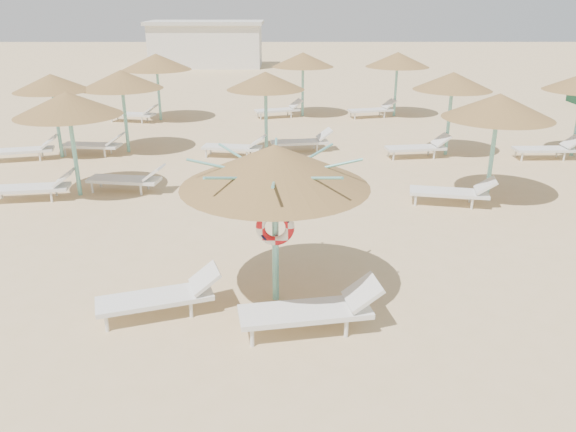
{
  "coord_description": "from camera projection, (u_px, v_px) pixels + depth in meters",
  "views": [
    {
      "loc": [
        -0.06,
        -8.41,
        4.83
      ],
      "look_at": [
        -0.04,
        0.65,
        1.3
      ],
      "focal_mm": 35.0,
      "sensor_mm": 36.0,
      "label": 1
    }
  ],
  "objects": [
    {
      "name": "ground",
      "position": [
        291.0,
        300.0,
        9.6
      ],
      "size": [
        120.0,
        120.0,
        0.0
      ],
      "primitive_type": "plane",
      "color": "tan",
      "rests_on": "ground"
    },
    {
      "name": "main_palapa",
      "position": [
        275.0,
        167.0,
        8.79
      ],
      "size": [
        3.03,
        3.03,
        2.72
      ],
      "color": "#6EC0B4",
      "rests_on": "ground"
    },
    {
      "name": "lounger_main_a",
      "position": [
        163.0,
        295.0,
        9.06
      ],
      "size": [
        2.06,
        1.18,
        0.72
      ],
      "rotation": [
        0.0,
        0.0,
        0.32
      ],
      "color": "white",
      "rests_on": "ground"
    },
    {
      "name": "lounger_main_b",
      "position": [
        314.0,
        309.0,
        8.6
      ],
      "size": [
        2.25,
        1.01,
        0.79
      ],
      "rotation": [
        0.0,
        0.0,
        0.17
      ],
      "color": "white",
      "rests_on": "ground"
    },
    {
      "name": "palapa_field",
      "position": [
        308.0,
        80.0,
        18.45
      ],
      "size": [
        20.4,
        13.61,
        2.72
      ],
      "color": "#6EC0B4",
      "rests_on": "ground"
    },
    {
      "name": "service_hut",
      "position": [
        207.0,
        44.0,
        41.59
      ],
      "size": [
        8.4,
        4.4,
        3.25
      ],
      "color": "silver",
      "rests_on": "ground"
    }
  ]
}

